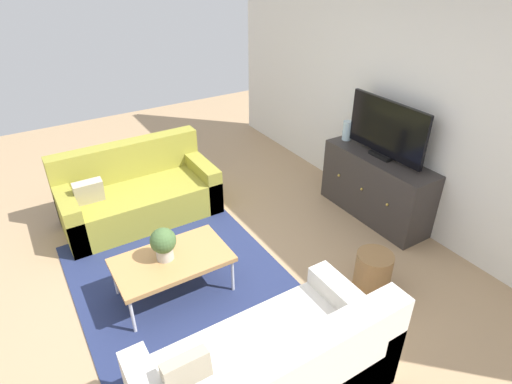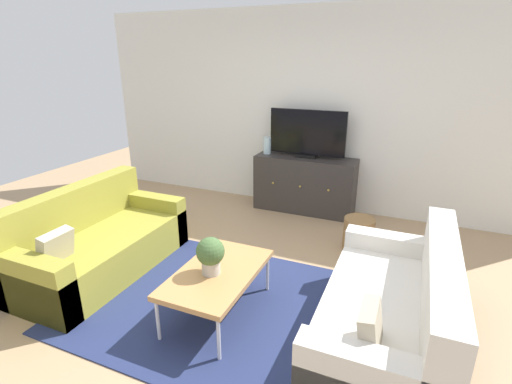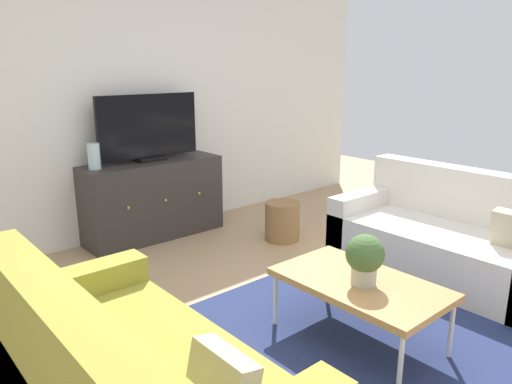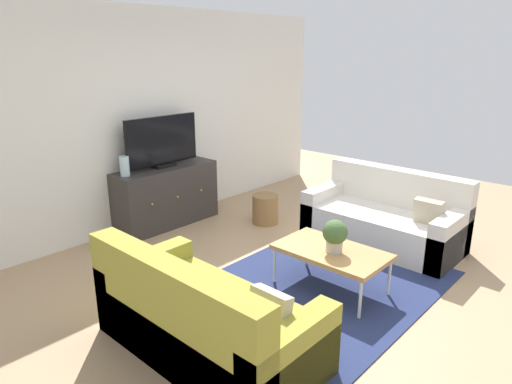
{
  "view_description": "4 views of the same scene",
  "coord_description": "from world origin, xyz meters",
  "px_view_note": "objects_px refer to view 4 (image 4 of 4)",
  "views": [
    {
      "loc": [
        2.92,
        -1.15,
        2.83
      ],
      "look_at": [
        0.0,
        0.66,
        0.79
      ],
      "focal_mm": 29.47,
      "sensor_mm": 36.0,
      "label": 1
    },
    {
      "loc": [
        1.4,
        -2.61,
        2.06
      ],
      "look_at": [
        0.0,
        0.66,
        0.79
      ],
      "focal_mm": 26.62,
      "sensor_mm": 36.0,
      "label": 2
    },
    {
      "loc": [
        -2.19,
        -1.87,
        1.68
      ],
      "look_at": [
        0.0,
        0.66,
        0.79
      ],
      "focal_mm": 33.82,
      "sensor_mm": 36.0,
      "label": 3
    },
    {
      "loc": [
        -3.31,
        -2.36,
        2.19
      ],
      "look_at": [
        0.0,
        0.66,
        0.79
      ],
      "focal_mm": 32.07,
      "sensor_mm": 36.0,
      "label": 4
    }
  ],
  "objects_px": {
    "wicker_basket": "(265,209)",
    "couch_right_side": "(386,220)",
    "potted_plant": "(335,235)",
    "flat_screen_tv": "(162,142)",
    "coffee_table": "(331,253)",
    "tv_console": "(167,196)",
    "couch_left_side": "(201,323)",
    "glass_vase": "(125,166)"
  },
  "relations": [
    {
      "from": "tv_console",
      "to": "potted_plant",
      "type": "bearing_deg",
      "value": -90.81
    },
    {
      "from": "potted_plant",
      "to": "flat_screen_tv",
      "type": "xyz_separation_m",
      "value": [
        0.04,
        2.59,
        0.51
      ]
    },
    {
      "from": "tv_console",
      "to": "wicker_basket",
      "type": "xyz_separation_m",
      "value": [
        0.9,
        -0.91,
        -0.19
      ]
    },
    {
      "from": "coffee_table",
      "to": "couch_left_side",
      "type": "bearing_deg",
      "value": 174.25
    },
    {
      "from": "tv_console",
      "to": "flat_screen_tv",
      "type": "distance_m",
      "value": 0.71
    },
    {
      "from": "coffee_table",
      "to": "wicker_basket",
      "type": "xyz_separation_m",
      "value": [
        0.9,
        1.61,
        -0.19
      ]
    },
    {
      "from": "glass_vase",
      "to": "couch_right_side",
      "type": "bearing_deg",
      "value": -50.53
    },
    {
      "from": "flat_screen_tv",
      "to": "wicker_basket",
      "type": "xyz_separation_m",
      "value": [
        0.9,
        -0.93,
        -0.9
      ]
    },
    {
      "from": "flat_screen_tv",
      "to": "glass_vase",
      "type": "distance_m",
      "value": 0.6
    },
    {
      "from": "potted_plant",
      "to": "glass_vase",
      "type": "height_order",
      "value": "glass_vase"
    },
    {
      "from": "couch_right_side",
      "to": "coffee_table",
      "type": "height_order",
      "value": "couch_right_side"
    },
    {
      "from": "couch_right_side",
      "to": "coffee_table",
      "type": "relative_size",
      "value": 1.71
    },
    {
      "from": "couch_right_side",
      "to": "glass_vase",
      "type": "height_order",
      "value": "glass_vase"
    },
    {
      "from": "couch_right_side",
      "to": "tv_console",
      "type": "height_order",
      "value": "couch_right_side"
    },
    {
      "from": "wicker_basket",
      "to": "couch_right_side",
      "type": "bearing_deg",
      "value": -71.44
    },
    {
      "from": "flat_screen_tv",
      "to": "wicker_basket",
      "type": "distance_m",
      "value": 1.57
    },
    {
      "from": "couch_right_side",
      "to": "wicker_basket",
      "type": "relative_size",
      "value": 4.57
    },
    {
      "from": "coffee_table",
      "to": "glass_vase",
      "type": "height_order",
      "value": "glass_vase"
    },
    {
      "from": "potted_plant",
      "to": "wicker_basket",
      "type": "xyz_separation_m",
      "value": [
        0.93,
        1.66,
        -0.39
      ]
    },
    {
      "from": "couch_right_side",
      "to": "flat_screen_tv",
      "type": "xyz_separation_m",
      "value": [
        -1.39,
        2.39,
        0.81
      ]
    },
    {
      "from": "potted_plant",
      "to": "glass_vase",
      "type": "bearing_deg",
      "value": 101.7
    },
    {
      "from": "coffee_table",
      "to": "glass_vase",
      "type": "relative_size",
      "value": 4.36
    },
    {
      "from": "glass_vase",
      "to": "coffee_table",
      "type": "bearing_deg",
      "value": -77.48
    },
    {
      "from": "tv_console",
      "to": "flat_screen_tv",
      "type": "relative_size",
      "value": 1.33
    },
    {
      "from": "potted_plant",
      "to": "couch_right_side",
      "type": "bearing_deg",
      "value": 7.78
    },
    {
      "from": "couch_right_side",
      "to": "wicker_basket",
      "type": "bearing_deg",
      "value": 108.56
    },
    {
      "from": "couch_left_side",
      "to": "glass_vase",
      "type": "xyz_separation_m",
      "value": [
        0.92,
        2.37,
        0.61
      ]
    },
    {
      "from": "flat_screen_tv",
      "to": "wicker_basket",
      "type": "relative_size",
      "value": 2.72
    },
    {
      "from": "potted_plant",
      "to": "glass_vase",
      "type": "relative_size",
      "value": 1.33
    },
    {
      "from": "couch_left_side",
      "to": "flat_screen_tv",
      "type": "relative_size",
      "value": 1.68
    },
    {
      "from": "couch_left_side",
      "to": "flat_screen_tv",
      "type": "height_order",
      "value": "flat_screen_tv"
    },
    {
      "from": "coffee_table",
      "to": "glass_vase",
      "type": "xyz_separation_m",
      "value": [
        -0.56,
        2.52,
        0.51
      ]
    },
    {
      "from": "flat_screen_tv",
      "to": "wicker_basket",
      "type": "height_order",
      "value": "flat_screen_tv"
    },
    {
      "from": "couch_right_side",
      "to": "potted_plant",
      "type": "height_order",
      "value": "couch_right_side"
    },
    {
      "from": "couch_left_side",
      "to": "wicker_basket",
      "type": "distance_m",
      "value": 2.8
    },
    {
      "from": "couch_left_side",
      "to": "wicker_basket",
      "type": "bearing_deg",
      "value": 31.52
    },
    {
      "from": "couch_left_side",
      "to": "potted_plant",
      "type": "relative_size",
      "value": 5.59
    },
    {
      "from": "potted_plant",
      "to": "coffee_table",
      "type": "bearing_deg",
      "value": 57.67
    },
    {
      "from": "potted_plant",
      "to": "wicker_basket",
      "type": "bearing_deg",
      "value": 60.66
    },
    {
      "from": "coffee_table",
      "to": "potted_plant",
      "type": "relative_size",
      "value": 3.28
    },
    {
      "from": "potted_plant",
      "to": "wicker_basket",
      "type": "distance_m",
      "value": 1.94
    },
    {
      "from": "tv_console",
      "to": "coffee_table",
      "type": "bearing_deg",
      "value": -90.17
    }
  ]
}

